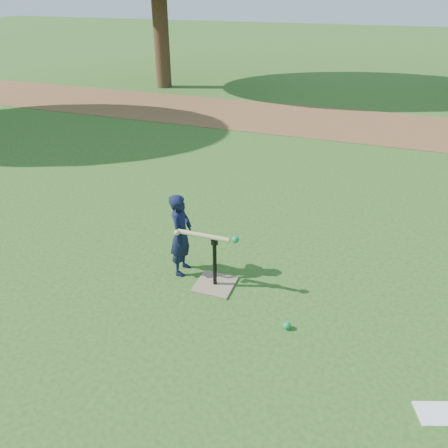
% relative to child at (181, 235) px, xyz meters
% --- Properties ---
extents(ground, '(80.00, 80.00, 0.00)m').
position_rel_child_xyz_m(ground, '(0.77, -0.30, -0.50)').
color(ground, '#285116').
rests_on(ground, ground).
extents(dirt_strip, '(24.00, 3.00, 0.01)m').
position_rel_child_xyz_m(dirt_strip, '(0.77, 7.20, -0.50)').
color(dirt_strip, brown).
rests_on(dirt_strip, ground).
extents(child, '(0.27, 0.39, 1.01)m').
position_rel_child_xyz_m(child, '(0.00, 0.00, 0.00)').
color(child, black).
rests_on(child, ground).
extents(wiffle_ball_ground, '(0.08, 0.08, 0.08)m').
position_rel_child_xyz_m(wiffle_ball_ground, '(1.41, -0.56, -0.46)').
color(wiffle_ball_ground, '#0C8D49').
rests_on(wiffle_ball_ground, ground).
extents(clipboard, '(0.36, 0.32, 0.01)m').
position_rel_child_xyz_m(clipboard, '(2.76, -1.12, -0.50)').
color(clipboard, white).
rests_on(clipboard, ground).
extents(batting_tee, '(0.44, 0.44, 0.61)m').
position_rel_child_xyz_m(batting_tee, '(0.47, -0.14, -0.39)').
color(batting_tee, '#8F755A').
rests_on(batting_tee, ground).
extents(swing_action, '(0.74, 0.12, 0.09)m').
position_rel_child_xyz_m(swing_action, '(0.39, -0.16, 0.15)').
color(swing_action, tan).
rests_on(swing_action, ground).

